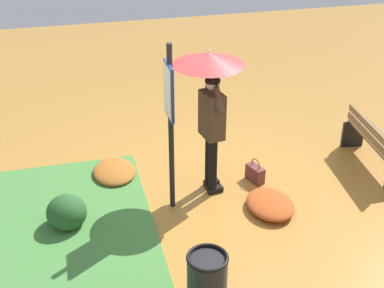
{
  "coord_description": "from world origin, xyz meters",
  "views": [
    {
      "loc": [
        -6.1,
        1.82,
        4.18
      ],
      "look_at": [
        -0.23,
        0.31,
        0.85
      ],
      "focal_mm": 48.75,
      "sensor_mm": 36.0,
      "label": 1
    }
  ],
  "objects": [
    {
      "name": "park_bench",
      "position": [
        -0.09,
        -2.57,
        0.4
      ],
      "size": [
        1.4,
        0.52,
        0.75
      ],
      "color": "black",
      "rests_on": "ground_plane"
    },
    {
      "name": "shrub_cluster",
      "position": [
        -0.46,
        2.01,
        0.22
      ],
      "size": [
        0.56,
        0.51,
        0.46
      ],
      "color": "#285628",
      "rests_on": "ground_plane"
    },
    {
      "name": "leaf_pile_by_bench",
      "position": [
        0.58,
        1.3,
        0.09
      ],
      "size": [
        0.79,
        0.63,
        0.17
      ],
      "color": "#A86023",
      "rests_on": "ground_plane"
    },
    {
      "name": "handbag",
      "position": [
        -0.05,
        -0.69,
        0.13
      ],
      "size": [
        0.33,
        0.23,
        0.37
      ],
      "color": "brown",
      "rests_on": "ground_plane"
    },
    {
      "name": "person_with_umbrella",
      "position": [
        -0.02,
        0.02,
        1.55
      ],
      "size": [
        0.96,
        0.96,
        2.04
      ],
      "color": "black",
      "rests_on": "ground_plane"
    },
    {
      "name": "leaf_pile_near_person",
      "position": [
        -0.78,
        -0.64,
        0.09
      ],
      "size": [
        0.78,
        0.63,
        0.17
      ],
      "color": "#B74C1E",
      "rests_on": "ground_plane"
    },
    {
      "name": "ground_plane",
      "position": [
        0.0,
        0.0,
        0.0
      ],
      "size": [
        18.0,
        18.0,
        0.0
      ],
      "primitive_type": "plane",
      "color": "#B27A33"
    },
    {
      "name": "info_sign_post",
      "position": [
        -0.36,
        0.63,
        1.44
      ],
      "size": [
        0.44,
        0.07,
        2.3
      ],
      "color": "black",
      "rests_on": "ground_plane"
    },
    {
      "name": "trash_bin",
      "position": [
        -2.41,
        0.72,
        0.42
      ],
      "size": [
        0.42,
        0.42,
        0.83
      ],
      "color": "black",
      "rests_on": "ground_plane"
    }
  ]
}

